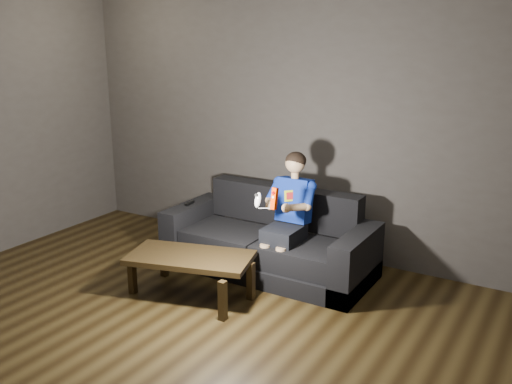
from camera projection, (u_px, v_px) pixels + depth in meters
The scene contains 8 objects.
floor at pixel (124, 357), 3.99m from camera, with size 5.00×5.00×0.00m, color black.
back_wall at pixel (292, 120), 5.69m from camera, with size 5.00×0.04×2.70m, color #3C3734.
sofa at pixel (270, 245), 5.40m from camera, with size 1.96×0.85×0.76m.
child at pixel (289, 207), 5.14m from camera, with size 0.45×0.55×1.11m.
wii_remote_red at pixel (274, 198), 4.69m from camera, with size 0.05×0.07×0.18m.
nunchuk_white at pixel (258, 200), 4.78m from camera, with size 0.07×0.09×0.14m.
wii_remote_black at pixel (190, 203), 5.69m from camera, with size 0.05×0.14×0.03m.
coffee_table at pixel (190, 261), 4.83m from camera, with size 1.14×0.78×0.38m.
Camera 1 is at (2.61, -2.56, 2.19)m, focal length 40.00 mm.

